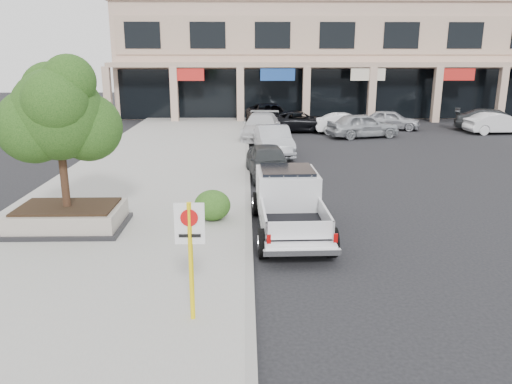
# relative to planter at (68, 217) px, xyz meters

# --- Properties ---
(ground) EXTENTS (120.00, 120.00, 0.00)m
(ground) POSITION_rel_planter_xyz_m (6.74, -2.45, -0.48)
(ground) COLOR black
(ground) RESTS_ON ground
(sidewalk) EXTENTS (8.00, 52.00, 0.15)m
(sidewalk) POSITION_rel_planter_xyz_m (1.24, 3.55, -0.40)
(sidewalk) COLOR gray
(sidewalk) RESTS_ON ground
(curb) EXTENTS (0.20, 52.00, 0.15)m
(curb) POSITION_rel_planter_xyz_m (5.19, 3.55, -0.40)
(curb) COLOR gray
(curb) RESTS_ON ground
(strip_mall) EXTENTS (40.55, 12.43, 9.50)m
(strip_mall) POSITION_rel_planter_xyz_m (14.74, 31.48, 4.27)
(strip_mall) COLOR tan
(strip_mall) RESTS_ON ground
(planter) EXTENTS (3.20, 2.20, 0.68)m
(planter) POSITION_rel_planter_xyz_m (0.00, 0.00, 0.00)
(planter) COLOR black
(planter) RESTS_ON sidewalk
(planter_tree) EXTENTS (2.90, 2.55, 4.00)m
(planter_tree) POSITION_rel_planter_xyz_m (0.13, 0.15, 2.94)
(planter_tree) COLOR black
(planter_tree) RESTS_ON planter
(no_parking_sign) EXTENTS (0.55, 0.09, 2.30)m
(no_parking_sign) POSITION_rel_planter_xyz_m (4.10, -5.22, 1.16)
(no_parking_sign) COLOR yellow
(no_parking_sign) RESTS_ON sidewalk
(hedge) EXTENTS (1.10, 0.99, 0.93)m
(hedge) POSITION_rel_planter_xyz_m (4.11, 0.66, 0.14)
(hedge) COLOR #224614
(hedge) RESTS_ON sidewalk
(pickup_truck) EXTENTS (2.13, 5.45, 1.70)m
(pickup_truck) POSITION_rel_planter_xyz_m (6.39, -0.09, 0.38)
(pickup_truck) COLOR silver
(pickup_truck) RESTS_ON ground
(curb_car_a) EXTENTS (2.05, 4.24, 1.39)m
(curb_car_a) POSITION_rel_planter_xyz_m (6.07, 6.67, 0.22)
(curb_car_a) COLOR #2A2D2F
(curb_car_a) RESTS_ON ground
(curb_car_b) EXTENTS (2.00, 4.67, 1.50)m
(curb_car_b) POSITION_rel_planter_xyz_m (6.55, 11.59, 0.27)
(curb_car_b) COLOR #A6A8AE
(curb_car_b) RESTS_ON ground
(curb_car_c) EXTENTS (2.80, 5.57, 1.55)m
(curb_car_c) POSITION_rel_planter_xyz_m (6.09, 16.77, 0.30)
(curb_car_c) COLOR silver
(curb_car_c) RESTS_ON ground
(curb_car_d) EXTENTS (3.36, 6.24, 1.67)m
(curb_car_d) POSITION_rel_planter_xyz_m (6.78, 21.90, 0.36)
(curb_car_d) COLOR black
(curb_car_d) RESTS_ON ground
(lot_car_a) EXTENTS (4.78, 2.87, 1.52)m
(lot_car_a) POSITION_rel_planter_xyz_m (12.45, 17.23, 0.29)
(lot_car_a) COLOR #A1A5A9
(lot_car_a) RESTS_ON ground
(lot_car_b) EXTENTS (4.09, 1.58, 1.33)m
(lot_car_b) POSITION_rel_planter_xyz_m (11.73, 18.82, 0.19)
(lot_car_b) COLOR white
(lot_car_b) RESTS_ON ground
(lot_car_c) EXTENTS (5.55, 3.95, 1.49)m
(lot_car_c) POSITION_rel_planter_xyz_m (21.96, 19.65, 0.27)
(lot_car_c) COLOR #2D3033
(lot_car_c) RESTS_ON ground
(lot_car_d) EXTENTS (5.00, 2.31, 1.39)m
(lot_car_d) POSITION_rel_planter_xyz_m (8.74, 19.80, 0.22)
(lot_car_d) COLOR black
(lot_car_d) RESTS_ON ground
(lot_car_e) EXTENTS (4.25, 2.72, 1.35)m
(lot_car_e) POSITION_rel_planter_xyz_m (15.19, 20.70, 0.20)
(lot_car_e) COLOR #B0B2B9
(lot_car_e) RESTS_ON ground
(lot_car_f) EXTENTS (4.24, 1.79, 1.36)m
(lot_car_f) POSITION_rel_planter_xyz_m (21.65, 18.61, 0.21)
(lot_car_f) COLOR silver
(lot_car_f) RESTS_ON ground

